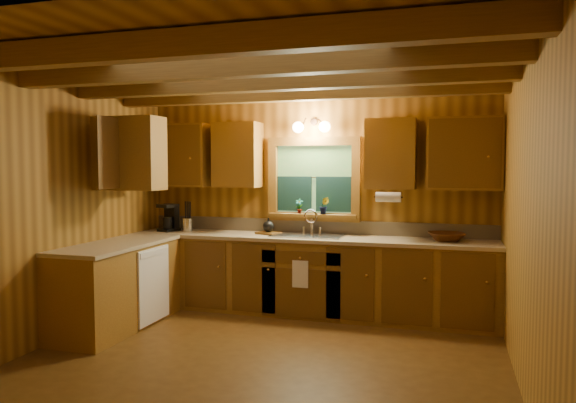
# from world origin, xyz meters

# --- Properties ---
(room) EXTENTS (4.20, 4.20, 4.20)m
(room) POSITION_xyz_m (0.00, 0.00, 1.30)
(room) COLOR #563814
(room) RESTS_ON ground
(ceiling_beams) EXTENTS (4.20, 2.54, 0.18)m
(ceiling_beams) POSITION_xyz_m (0.00, 0.00, 2.49)
(ceiling_beams) COLOR brown
(ceiling_beams) RESTS_ON room
(base_cabinets) EXTENTS (4.20, 2.22, 0.86)m
(base_cabinets) POSITION_xyz_m (-0.49, 1.28, 0.43)
(base_cabinets) COLOR brown
(base_cabinets) RESTS_ON ground
(countertop) EXTENTS (4.20, 2.24, 0.04)m
(countertop) POSITION_xyz_m (-0.48, 1.29, 0.88)
(countertop) COLOR tan
(countertop) RESTS_ON base_cabinets
(backsplash) EXTENTS (4.20, 0.02, 0.16)m
(backsplash) POSITION_xyz_m (0.00, 1.89, 0.98)
(backsplash) COLOR tan
(backsplash) RESTS_ON room
(dishwasher_panel) EXTENTS (0.02, 0.60, 0.80)m
(dishwasher_panel) POSITION_xyz_m (-1.47, 0.68, 0.43)
(dishwasher_panel) COLOR white
(dishwasher_panel) RESTS_ON base_cabinets
(upper_cabinets) EXTENTS (4.19, 1.77, 0.78)m
(upper_cabinets) POSITION_xyz_m (-0.56, 1.42, 1.84)
(upper_cabinets) COLOR brown
(upper_cabinets) RESTS_ON room
(window) EXTENTS (1.12, 0.08, 1.00)m
(window) POSITION_xyz_m (0.00, 1.87, 1.53)
(window) COLOR brown
(window) RESTS_ON room
(window_sill) EXTENTS (1.06, 0.14, 0.04)m
(window_sill) POSITION_xyz_m (0.00, 1.82, 1.12)
(window_sill) COLOR brown
(window_sill) RESTS_ON room
(wall_sconce) EXTENTS (0.45, 0.21, 0.17)m
(wall_sconce) POSITION_xyz_m (0.00, 1.75, 2.16)
(wall_sconce) COLOR black
(wall_sconce) RESTS_ON room
(paper_towel_roll) EXTENTS (0.27, 0.11, 0.11)m
(paper_towel_roll) POSITION_xyz_m (0.92, 1.53, 1.37)
(paper_towel_roll) COLOR white
(paper_towel_roll) RESTS_ON upper_cabinets
(dish_towel) EXTENTS (0.18, 0.01, 0.30)m
(dish_towel) POSITION_xyz_m (0.00, 1.26, 0.52)
(dish_towel) COLOR white
(dish_towel) RESTS_ON base_cabinets
(sink) EXTENTS (0.82, 0.48, 0.43)m
(sink) POSITION_xyz_m (0.00, 1.60, 0.86)
(sink) COLOR silver
(sink) RESTS_ON countertop
(coffee_maker) EXTENTS (0.19, 0.24, 0.34)m
(coffee_maker) POSITION_xyz_m (-1.78, 1.61, 1.07)
(coffee_maker) COLOR black
(coffee_maker) RESTS_ON countertop
(utensil_crock) EXTENTS (0.13, 0.13, 0.37)m
(utensil_crock) POSITION_xyz_m (-1.54, 1.60, 0.99)
(utensil_crock) COLOR silver
(utensil_crock) RESTS_ON countertop
(cutting_board) EXTENTS (0.32, 0.28, 0.02)m
(cutting_board) POSITION_xyz_m (-0.50, 1.64, 0.91)
(cutting_board) COLOR #5B3A13
(cutting_board) RESTS_ON countertop
(teakettle) EXTENTS (0.13, 0.13, 0.17)m
(teakettle) POSITION_xyz_m (-0.50, 1.64, 0.99)
(teakettle) COLOR black
(teakettle) RESTS_ON cutting_board
(wicker_basket) EXTENTS (0.47, 0.47, 0.09)m
(wicker_basket) POSITION_xyz_m (1.53, 1.63, 0.95)
(wicker_basket) COLOR #48230C
(wicker_basket) RESTS_ON countertop
(potted_plant_left) EXTENTS (0.10, 0.07, 0.18)m
(potted_plant_left) POSITION_xyz_m (-0.17, 1.82, 1.23)
(potted_plant_left) COLOR #5B3A13
(potted_plant_left) RESTS_ON window_sill
(potted_plant_right) EXTENTS (0.12, 0.11, 0.20)m
(potted_plant_right) POSITION_xyz_m (0.15, 1.80, 1.24)
(potted_plant_right) COLOR #5B3A13
(potted_plant_right) RESTS_ON window_sill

